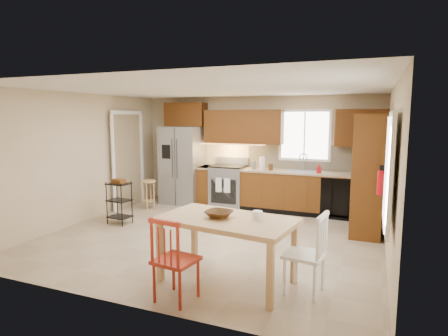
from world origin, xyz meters
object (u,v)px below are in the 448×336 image
at_px(pantry, 368,175).
at_px(table_jar, 257,217).
at_px(soap_bottle, 319,168).
at_px(fire_extinguisher, 381,183).
at_px(chair_white, 304,253).
at_px(utility_cart, 119,203).
at_px(chair_red, 176,258).
at_px(table_bowl, 219,218).
at_px(range_stove, 229,187).
at_px(refrigerator, 183,165).
at_px(dining_table, 227,251).
at_px(bar_stool, 149,195).

height_order(pantry, table_jar, pantry).
bearing_deg(soap_bottle, fire_extinguisher, -59.47).
xyz_separation_m(chair_white, utility_cart, (-3.80, 1.55, -0.07)).
relative_size(chair_red, table_bowl, 2.90).
distance_m(range_stove, chair_red, 4.49).
height_order(chair_white, table_bowl, chair_white).
relative_size(range_stove, chair_red, 0.95).
xyz_separation_m(refrigerator, dining_table, (2.57, -3.65, -0.51)).
height_order(soap_bottle, chair_red, soap_bottle).
bearing_deg(chair_red, dining_table, 69.32).
bearing_deg(range_stove, table_jar, -63.67).
xyz_separation_m(range_stove, soap_bottle, (2.03, -0.08, 0.54)).
height_order(soap_bottle, fire_extinguisher, fire_extinguisher).
bearing_deg(table_bowl, chair_red, -110.81).
bearing_deg(chair_white, range_stove, 40.61).
xyz_separation_m(soap_bottle, fire_extinguisher, (1.15, -1.95, 0.10)).
relative_size(range_stove, pantry, 0.44).
xyz_separation_m(refrigerator, pantry, (4.13, -0.93, 0.14)).
bearing_deg(chair_red, utility_cart, 145.67).
bearing_deg(bar_stool, refrigerator, 58.31).
bearing_deg(bar_stool, range_stove, 24.26).
height_order(dining_table, table_jar, table_jar).
distance_m(chair_white, table_bowl, 1.10).
bearing_deg(table_jar, table_bowl, -167.47).
bearing_deg(dining_table, bar_stool, 144.42).
bearing_deg(chair_red, table_bowl, 76.81).
height_order(dining_table, chair_red, chair_red).
distance_m(refrigerator, dining_table, 4.49).
distance_m(soap_bottle, utility_cart, 4.05).
bearing_deg(dining_table, table_jar, 23.57).
bearing_deg(chair_red, soap_bottle, 85.00).
bearing_deg(chair_white, chair_red, 125.92).
bearing_deg(pantry, soap_bottle, 136.55).
relative_size(range_stove, soap_bottle, 4.82).
xyz_separation_m(refrigerator, soap_bottle, (3.18, -0.02, 0.09)).
bearing_deg(table_jar, pantry, 65.45).
xyz_separation_m(pantry, chair_red, (-1.91, -3.37, -0.57)).
bearing_deg(refrigerator, fire_extinguisher, -24.52).
xyz_separation_m(pantry, utility_cart, (-4.41, -1.12, -0.64)).
height_order(refrigerator, fire_extinguisher, refrigerator).
height_order(fire_extinguisher, table_jar, fire_extinguisher).
bearing_deg(bar_stool, chair_red, -58.60).
distance_m(soap_bottle, table_jar, 3.53).
distance_m(soap_bottle, chair_red, 4.41).
relative_size(soap_bottle, chair_white, 0.20).
relative_size(refrigerator, pantry, 0.87).
bearing_deg(table_bowl, bar_stool, 135.80).
xyz_separation_m(soap_bottle, utility_cart, (-3.46, -2.02, -0.58)).
relative_size(refrigerator, bar_stool, 2.81).
bearing_deg(soap_bottle, dining_table, -99.51).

